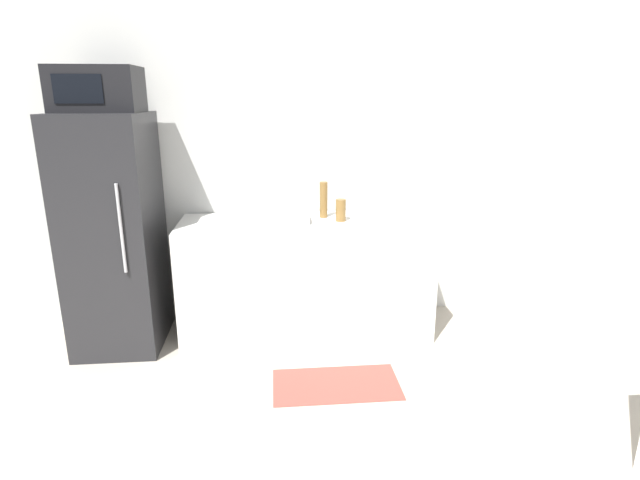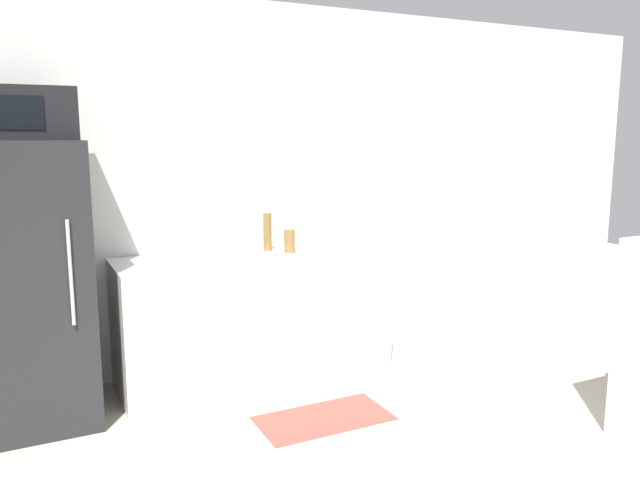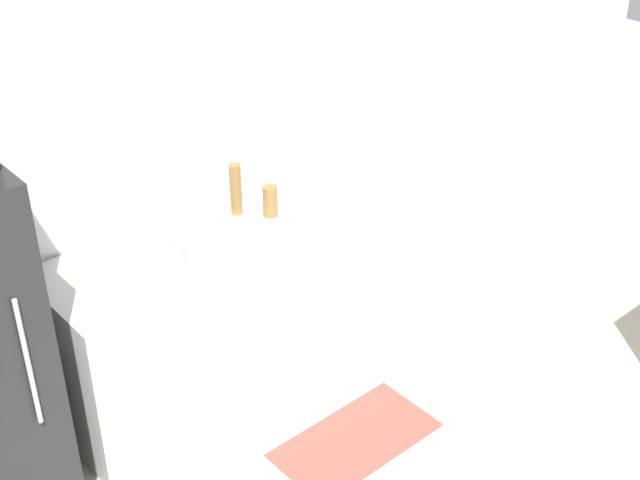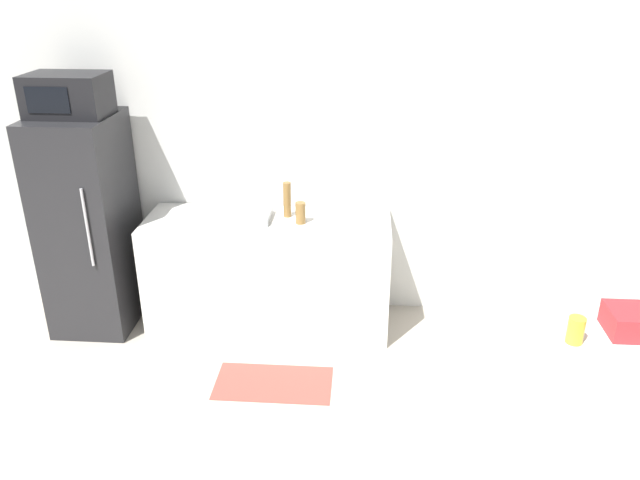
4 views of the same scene
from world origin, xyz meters
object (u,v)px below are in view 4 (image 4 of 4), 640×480
object	(u,v)px
bottle_short	(301,213)
microwave	(68,95)
jar	(576,330)
bottle_tall	(287,200)
refrigerator	(89,224)

from	to	relation	value
bottle_short	microwave	bearing A→B (deg)	-179.06
microwave	jar	bearing A→B (deg)	-31.68
microwave	jar	size ratio (longest dim) A/B	4.40
bottle_tall	bottle_short	size ratio (longest dim) A/B	1.67
refrigerator	jar	distance (m)	3.52
refrigerator	microwave	xyz separation A→B (m)	(-0.00, -0.00, 0.97)
microwave	bottle_tall	size ratio (longest dim) A/B	2.00
bottle_tall	refrigerator	bearing A→B (deg)	-174.21
microwave	jar	world-z (taller)	microwave
refrigerator	microwave	world-z (taller)	microwave
refrigerator	microwave	size ratio (longest dim) A/B	3.08
refrigerator	microwave	bearing A→B (deg)	-109.71
bottle_tall	jar	bearing A→B (deg)	-53.18
bottle_tall	microwave	bearing A→B (deg)	-174.17
bottle_tall	jar	distance (m)	2.49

